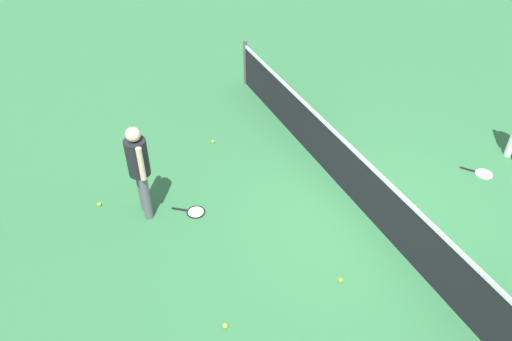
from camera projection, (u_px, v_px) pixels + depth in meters
ground_plane at (364, 212)px, 8.21m from camera, size 40.00×40.00×0.00m
court_net at (368, 190)px, 7.90m from camera, size 10.09×0.09×1.07m
player_near_side at (139, 165)px, 7.58m from camera, size 0.52×0.35×1.70m
tennis_racket_near_player at (194, 212)px, 8.20m from camera, size 0.49×0.57×0.03m
tennis_racket_far_player at (482, 174)px, 9.01m from camera, size 0.57×0.49×0.03m
tennis_ball_near_player at (99, 204)px, 8.32m from camera, size 0.07×0.07×0.07m
tennis_ball_by_net at (225, 326)px, 6.45m from camera, size 0.07×0.07×0.07m
tennis_ball_midcourt at (340, 280)px, 7.04m from camera, size 0.07×0.07×0.07m
tennis_ball_baseline at (213, 141)px, 9.79m from camera, size 0.07×0.07×0.07m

